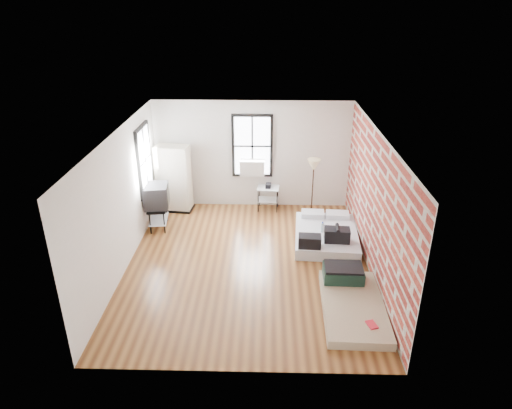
{
  "coord_description": "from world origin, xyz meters",
  "views": [
    {
      "loc": [
        0.39,
        -8.15,
        5.14
      ],
      "look_at": [
        0.17,
        0.3,
        1.24
      ],
      "focal_mm": 32.0,
      "sensor_mm": 36.0,
      "label": 1
    }
  ],
  "objects_px": {
    "wardrobe": "(174,179)",
    "mattress_bare": "(351,298)",
    "floor_lamp": "(314,168)",
    "tv_stand": "(157,197)",
    "side_table": "(268,192)",
    "mattress_main": "(326,235)"
  },
  "relations": [
    {
      "from": "mattress_main",
      "to": "side_table",
      "type": "bearing_deg",
      "value": 132.03
    },
    {
      "from": "mattress_bare",
      "to": "floor_lamp",
      "type": "height_order",
      "value": "floor_lamp"
    },
    {
      "from": "wardrobe",
      "to": "side_table",
      "type": "bearing_deg",
      "value": 8.4
    },
    {
      "from": "floor_lamp",
      "to": "side_table",
      "type": "bearing_deg",
      "value": 165.81
    },
    {
      "from": "side_table",
      "to": "floor_lamp",
      "type": "distance_m",
      "value": 1.38
    },
    {
      "from": "side_table",
      "to": "floor_lamp",
      "type": "xyz_separation_m",
      "value": [
        1.11,
        -0.28,
        0.77
      ]
    },
    {
      "from": "floor_lamp",
      "to": "wardrobe",
      "type": "bearing_deg",
      "value": 176.58
    },
    {
      "from": "tv_stand",
      "to": "mattress_bare",
      "type": "bearing_deg",
      "value": -42.21
    },
    {
      "from": "mattress_bare",
      "to": "side_table",
      "type": "xyz_separation_m",
      "value": [
        -1.51,
        4.03,
        0.36
      ]
    },
    {
      "from": "mattress_main",
      "to": "mattress_bare",
      "type": "xyz_separation_m",
      "value": [
        0.19,
        -2.35,
        -0.03
      ]
    },
    {
      "from": "floor_lamp",
      "to": "tv_stand",
      "type": "relative_size",
      "value": 1.35
    },
    {
      "from": "mattress_main",
      "to": "tv_stand",
      "type": "height_order",
      "value": "tv_stand"
    },
    {
      "from": "side_table",
      "to": "mattress_main",
      "type": "bearing_deg",
      "value": -51.73
    },
    {
      "from": "tv_stand",
      "to": "side_table",
      "type": "bearing_deg",
      "value": 15.68
    },
    {
      "from": "mattress_bare",
      "to": "floor_lamp",
      "type": "bearing_deg",
      "value": 97.88
    },
    {
      "from": "wardrobe",
      "to": "mattress_bare",
      "type": "bearing_deg",
      "value": -38.44
    },
    {
      "from": "mattress_main",
      "to": "wardrobe",
      "type": "distance_m",
      "value": 4.13
    },
    {
      "from": "mattress_bare",
      "to": "mattress_main",
      "type": "bearing_deg",
      "value": 96.31
    },
    {
      "from": "mattress_bare",
      "to": "side_table",
      "type": "distance_m",
      "value": 4.32
    },
    {
      "from": "side_table",
      "to": "floor_lamp",
      "type": "height_order",
      "value": "floor_lamp"
    },
    {
      "from": "mattress_main",
      "to": "floor_lamp",
      "type": "distance_m",
      "value": 1.79
    },
    {
      "from": "mattress_bare",
      "to": "wardrobe",
      "type": "xyz_separation_m",
      "value": [
        -3.93,
        3.96,
        0.73
      ]
    }
  ]
}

